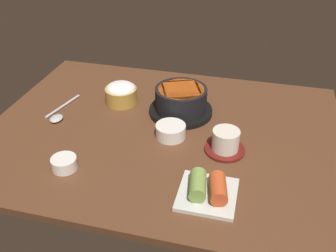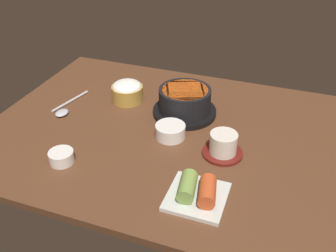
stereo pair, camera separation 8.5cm
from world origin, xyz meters
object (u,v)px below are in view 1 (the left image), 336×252
banchan_cup_center (171,131)px  spoon (59,114)px  tea_cup_with_saucer (225,142)px  side_bowl_near (64,163)px  stone_pot (181,101)px  kimchi_plate (208,190)px  rice_bowl (121,93)px

banchan_cup_center → spoon: (-35.40, 2.19, -1.38)cm
tea_cup_with_saucer → side_bowl_near: 41.13cm
spoon → banchan_cup_center: bearing=-3.5°
stone_pot → kimchi_plate: (13.72, -33.79, -2.20)cm
kimchi_plate → banchan_cup_center: bearing=123.3°
rice_bowl → tea_cup_with_saucer: size_ratio=0.95×
stone_pot → rice_bowl: (-19.75, 1.69, -0.64)cm
stone_pot → spoon: (-35.34, -10.82, -3.46)cm
side_bowl_near → spoon: (-13.29, 21.94, -1.05)cm
stone_pot → side_bowl_near: (-22.05, -32.76, -2.41)cm
stone_pot → spoon: stone_pot is taller
tea_cup_with_saucer → kimchi_plate: bearing=-95.5°
stone_pot → banchan_cup_center: stone_pot is taller
side_bowl_near → spoon: bearing=121.2°
tea_cup_with_saucer → rice_bowl: bearing=153.4°
tea_cup_with_saucer → spoon: size_ratio=0.61×
side_bowl_near → spoon: side_bowl_near is taller
side_bowl_near → spoon: size_ratio=0.36×
rice_bowl → spoon: bearing=-141.3°
tea_cup_with_saucer → banchan_cup_center: bearing=169.3°
banchan_cup_center → spoon: 35.49cm
stone_pot → tea_cup_with_saucer: 22.21cm
kimchi_plate → side_bowl_near: size_ratio=2.08×
stone_pot → tea_cup_with_saucer: (15.45, -15.91, -1.17)cm
banchan_cup_center → kimchi_plate: (13.67, -20.79, -0.12)cm
kimchi_plate → side_bowl_near: kimchi_plate is taller
stone_pot → rice_bowl: bearing=175.1°
banchan_cup_center → tea_cup_with_saucer: bearing=-10.7°
rice_bowl → side_bowl_near: bearing=-93.8°
tea_cup_with_saucer → spoon: tea_cup_with_saucer is taller
banchan_cup_center → kimchi_plate: kimchi_plate is taller
rice_bowl → kimchi_plate: (33.47, -35.49, -1.57)cm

